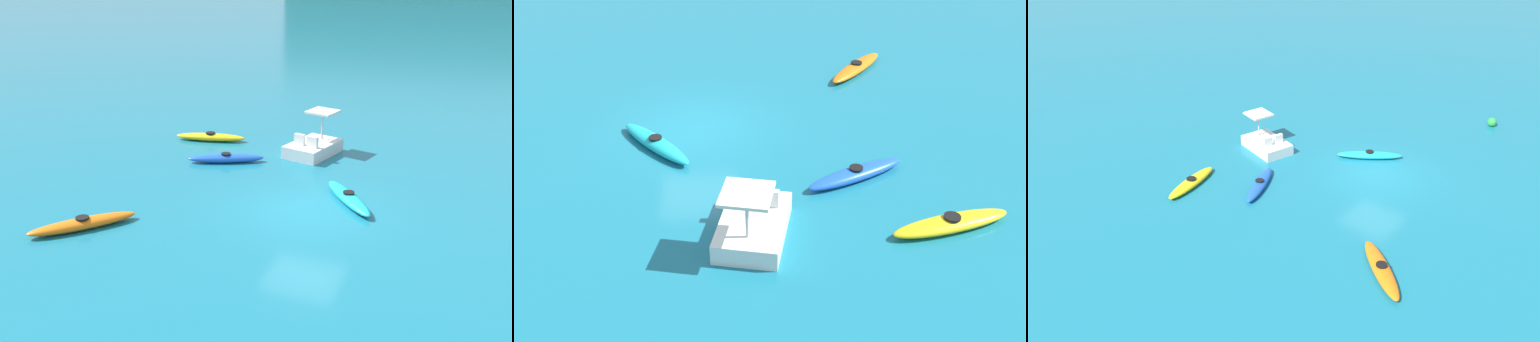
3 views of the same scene
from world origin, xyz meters
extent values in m
plane|color=#19728C|center=(0.00, 0.00, 0.00)|extent=(600.00, 600.00, 0.00)
ellipsoid|color=orange|center=(-5.69, -3.81, 0.16)|extent=(2.51, 2.85, 0.32)
cylinder|color=black|center=(-5.69, -3.81, 0.35)|extent=(0.56, 0.56, 0.05)
ellipsoid|color=blue|center=(-4.29, 3.20, 0.16)|extent=(2.93, 1.77, 0.32)
cylinder|color=black|center=(-4.29, 3.20, 0.35)|extent=(0.49, 0.49, 0.05)
ellipsoid|color=yellow|center=(-6.13, 5.54, 0.16)|extent=(3.11, 1.32, 0.32)
cylinder|color=black|center=(-6.13, 5.54, 0.35)|extent=(0.49, 0.49, 0.05)
ellipsoid|color=#19B7C6|center=(1.11, 1.11, 0.16)|extent=(2.35, 2.80, 0.32)
cylinder|color=black|center=(1.11, 1.11, 0.35)|extent=(0.53, 0.53, 0.05)
cube|color=white|center=(-1.43, 5.41, 0.25)|extent=(2.03, 2.69, 0.50)
cube|color=white|center=(-1.86, 4.95, 0.72)|extent=(0.47, 0.26, 0.44)
cube|color=white|center=(-1.27, 4.81, 0.72)|extent=(0.47, 0.26, 0.44)
cylinder|color=#B2B2B7|center=(-1.27, 6.09, 1.05)|extent=(0.08, 0.08, 1.10)
cube|color=silver|center=(-1.27, 6.09, 1.64)|extent=(1.33, 1.33, 0.08)
camera|label=1|loc=(5.07, -16.50, 7.63)|focal=41.39mm
camera|label=2|loc=(-0.83, 17.44, 9.38)|focal=45.38mm
camera|label=3|loc=(-18.72, -10.76, 12.10)|focal=37.91mm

